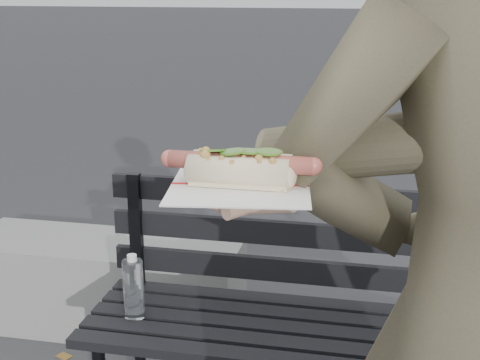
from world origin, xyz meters
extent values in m
cylinder|color=black|center=(-0.67, 1.12, 0.23)|extent=(0.04, 0.04, 0.45)
cube|color=black|center=(0.00, 0.86, 0.47)|extent=(1.50, 0.07, 0.03)
cube|color=black|center=(0.00, 0.95, 0.47)|extent=(1.50, 0.07, 0.03)
cube|color=black|center=(0.00, 1.04, 0.47)|extent=(1.50, 0.07, 0.03)
cube|color=black|center=(0.00, 1.13, 0.47)|extent=(1.50, 0.07, 0.03)
cube|color=black|center=(-0.67, 1.14, 0.67)|extent=(0.04, 0.03, 0.42)
cube|color=black|center=(0.00, 1.16, 0.57)|extent=(1.50, 0.02, 0.08)
cube|color=black|center=(0.00, 1.16, 0.70)|extent=(1.50, 0.02, 0.08)
cube|color=black|center=(0.00, 1.16, 0.83)|extent=(1.50, 0.02, 0.08)
cylinder|color=white|center=(-0.60, 0.91, 0.57)|extent=(0.06, 0.06, 0.19)
cylinder|color=white|center=(-0.60, 0.91, 0.68)|extent=(0.03, 0.03, 0.02)
cube|color=slate|center=(-1.03, 1.66, 0.20)|extent=(1.20, 0.40, 0.40)
cylinder|color=#4A4231|center=(0.18, 0.08, 1.27)|extent=(0.51, 0.23, 0.19)
cylinder|color=#D8A384|center=(-0.03, -0.01, 1.21)|extent=(0.09, 0.08, 0.07)
ellipsoid|color=#D8A384|center=(-0.07, -0.02, 1.20)|extent=(0.10, 0.12, 0.03)
cylinder|color=#D8A384|center=(-0.13, -0.05, 1.21)|extent=(0.05, 0.02, 0.02)
cylinder|color=#D8A384|center=(-0.13, -0.03, 1.21)|extent=(0.05, 0.02, 0.02)
cylinder|color=#D8A384|center=(-0.13, -0.01, 1.21)|extent=(0.05, 0.02, 0.02)
cylinder|color=#D8A384|center=(-0.13, 0.01, 1.21)|extent=(0.05, 0.02, 0.02)
cylinder|color=#D8A384|center=(-0.06, -0.07, 1.21)|extent=(0.04, 0.05, 0.02)
cube|color=white|center=(-0.07, -0.02, 1.22)|extent=(0.21, 0.21, 0.00)
cube|color=#B21E1E|center=(-0.07, -0.02, 1.22)|extent=(0.19, 0.03, 0.00)
cylinder|color=#B65346|center=(-0.07, -0.02, 1.25)|extent=(0.20, 0.03, 0.02)
sphere|color=#B65346|center=(-0.17, -0.02, 1.25)|extent=(0.03, 0.03, 0.02)
sphere|color=#B65346|center=(0.03, -0.02, 1.25)|extent=(0.02, 0.03, 0.02)
sphere|color=#9E6B2D|center=(-0.04, -0.03, 1.26)|extent=(0.01, 0.01, 0.01)
sphere|color=#9E6B2D|center=(-0.09, -0.04, 1.26)|extent=(0.01, 0.01, 0.01)
sphere|color=#9E6B2D|center=(-0.02, 0.01, 1.27)|extent=(0.01, 0.01, 0.01)
sphere|color=#9E6B2D|center=(-0.02, 0.00, 1.26)|extent=(0.01, 0.01, 0.01)
sphere|color=#9E6B2D|center=(-0.04, -0.04, 1.26)|extent=(0.01, 0.01, 0.01)
sphere|color=#9E6B2D|center=(-0.02, -0.02, 1.26)|extent=(0.01, 0.01, 0.01)
sphere|color=#9E6B2D|center=(-0.11, -0.04, 1.26)|extent=(0.01, 0.01, 0.01)
sphere|color=#9E6B2D|center=(-0.08, -0.02, 1.26)|extent=(0.01, 0.01, 0.01)
sphere|color=#9E6B2D|center=(-0.13, 0.01, 1.26)|extent=(0.01, 0.01, 0.01)
sphere|color=#9E6B2D|center=(-0.12, -0.01, 1.26)|extent=(0.01, 0.01, 0.01)
sphere|color=#9E6B2D|center=(-0.12, -0.02, 1.26)|extent=(0.01, 0.01, 0.01)
sphere|color=#9E6B2D|center=(-0.06, -0.03, 1.27)|extent=(0.01, 0.01, 0.01)
sphere|color=#9E6B2D|center=(-0.03, 0.00, 1.26)|extent=(0.01, 0.01, 0.01)
sphere|color=#9E6B2D|center=(-0.12, -0.02, 1.27)|extent=(0.01, 0.01, 0.01)
sphere|color=#9E6B2D|center=(-0.03, -0.01, 1.26)|extent=(0.01, 0.01, 0.01)
sphere|color=#9E6B2D|center=(-0.05, -0.02, 1.26)|extent=(0.01, 0.01, 0.01)
sphere|color=#9E6B2D|center=(-0.05, -0.01, 1.27)|extent=(0.01, 0.01, 0.01)
sphere|color=#9E6B2D|center=(-0.12, 0.00, 1.26)|extent=(0.01, 0.01, 0.01)
sphere|color=#9E6B2D|center=(-0.08, -0.03, 1.26)|extent=(0.01, 0.01, 0.01)
sphere|color=#9E6B2D|center=(-0.07, 0.00, 1.26)|extent=(0.01, 0.01, 0.01)
sphere|color=#9E6B2D|center=(-0.08, -0.04, 1.26)|extent=(0.01, 0.01, 0.01)
sphere|color=#9E6B2D|center=(-0.02, -0.04, 1.26)|extent=(0.01, 0.01, 0.01)
sphere|color=#9E6B2D|center=(-0.12, -0.03, 1.27)|extent=(0.01, 0.01, 0.01)
sphere|color=#9E6B2D|center=(-0.08, -0.01, 1.26)|extent=(0.01, 0.01, 0.01)
sphere|color=#9E6B2D|center=(-0.11, -0.04, 1.26)|extent=(0.01, 0.01, 0.01)
sphere|color=#9E6B2D|center=(-0.04, -0.02, 1.26)|extent=(0.01, 0.01, 0.01)
cylinder|color=#4D8123|center=(-0.11, -0.02, 1.27)|extent=(0.04, 0.04, 0.01)
cylinder|color=#4D8123|center=(-0.08, -0.02, 1.27)|extent=(0.04, 0.04, 0.01)
cylinder|color=#4D8123|center=(-0.06, -0.01, 1.27)|extent=(0.04, 0.04, 0.01)
cylinder|color=#4D8123|center=(-0.03, -0.01, 1.27)|extent=(0.04, 0.04, 0.00)
cube|color=brown|center=(-1.11, 1.37, 0.00)|extent=(0.07, 0.06, 0.00)
cube|color=brown|center=(-1.34, 2.07, 0.00)|extent=(0.04, 0.05, 0.00)
cube|color=brown|center=(0.63, 2.13, 0.00)|extent=(0.09, 0.10, 0.00)
camera|label=1|loc=(0.11, -0.88, 1.49)|focal=50.00mm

